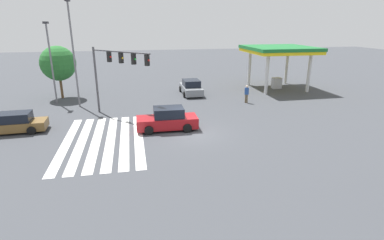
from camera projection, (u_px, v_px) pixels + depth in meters
name	position (u px, v px, depth m)	size (l,w,h in m)	color
ground_plane	(192.00, 134.00, 21.66)	(141.74, 141.74, 0.00)	#3D3F44
crosswalk_markings	(103.00, 140.00, 20.49)	(9.99, 5.35, 0.01)	silver
traffic_signal_mast	(115.00, 65.00, 24.25)	(4.59, 4.59, 5.72)	#47474C
car_0	(191.00, 88.00, 33.41)	(4.65, 2.22, 1.64)	gray
car_2	(167.00, 120.00, 22.30)	(2.12, 4.53, 1.70)	maroon
car_4	(13.00, 124.00, 21.76)	(2.07, 4.73, 1.47)	brown
gas_station_canopy	(279.00, 51.00, 35.29)	(7.49, 7.49, 5.00)	yellow
pedestrian	(247.00, 93.00, 29.74)	(0.41, 0.41, 1.76)	brown
street_light_pole_a	(73.00, 46.00, 26.99)	(0.80, 0.36, 9.61)	slate
street_light_pole_b	(50.00, 56.00, 28.39)	(0.80, 0.36, 7.76)	slate
tree_corner_a	(58.00, 63.00, 30.79)	(3.56, 3.56, 5.45)	brown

